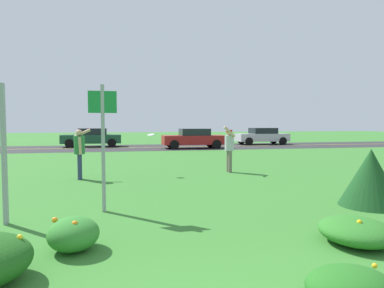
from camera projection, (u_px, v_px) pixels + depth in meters
The scene contains 15 objects.
ground_plane at pixel (144, 169), 13.54m from camera, with size 120.00×120.00×0.00m, color #387A2D.
highway_strip at pixel (132, 148), 25.51m from camera, with size 120.00×7.27×0.01m, color #2D2D30.
highway_center_stripe at pixel (132, 148), 25.51m from camera, with size 120.00×0.16×0.00m, color yellow.
daylily_clump_near_camera at pixel (350, 287), 3.33m from camera, with size 0.90×0.80×0.37m.
daylily_clump_front_center at pixel (356, 231), 5.04m from camera, with size 1.07×1.15×0.41m.
daylily_clump_front_left at pixel (74, 234), 4.76m from camera, with size 0.72×0.79×0.47m.
sign_post_near_path at pixel (4, 154), 5.95m from camera, with size 0.07×0.10×2.51m.
sign_post_by_roadside at pixel (103, 135), 6.80m from camera, with size 0.56×0.10×2.58m.
evergreen_shrub_side at pixel (370, 178), 7.32m from camera, with size 1.30×1.30×1.25m, color #19471E.
person_thrower_green_shirt at pixel (80, 150), 10.84m from camera, with size 0.54×0.52×1.64m.
person_catcher_red_cap_gray_shirt at pixel (229, 146), 12.46m from camera, with size 0.47×0.51×1.72m.
frisbee_white at pixel (151, 135), 11.81m from camera, with size 0.25×0.25×0.11m.
car_silver_leftmost at pixel (262, 136), 29.50m from camera, with size 4.50×2.00×1.45m.
car_red_center_left at pixel (193, 138), 24.83m from camera, with size 4.50×2.00×1.45m.
car_dark_green_center_right at pixel (92, 137), 26.42m from camera, with size 4.50×2.00×1.45m.
Camera 1 is at (-0.99, -1.28, 1.79)m, focal length 31.49 mm.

